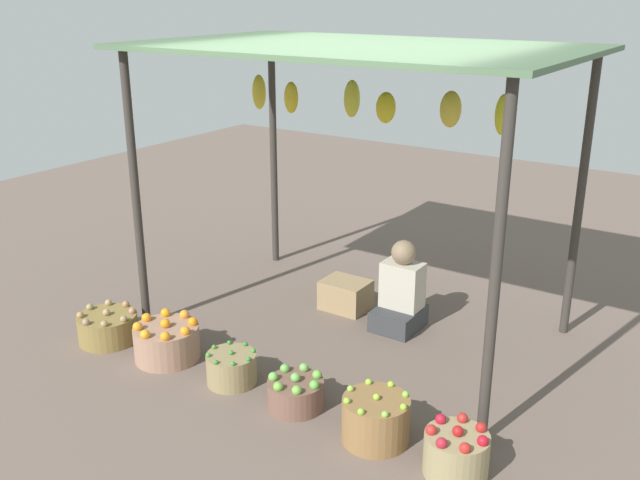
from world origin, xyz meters
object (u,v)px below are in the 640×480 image
object	(u,v)px
basket_red_apples	(456,452)
wooden_crate_near_vendor	(346,295)
vendor_person	(401,295)
basket_potatoes	(108,327)
basket_green_apples	(296,393)
basket_green_chilies	(232,368)
basket_oranges	(167,341)
basket_limes	(376,419)

from	to	relation	value
basket_red_apples	wooden_crate_near_vendor	world-z (taller)	basket_red_apples
vendor_person	basket_potatoes	bearing A→B (deg)	-140.46
basket_green_apples	wooden_crate_near_vendor	world-z (taller)	wooden_crate_near_vendor
basket_green_chilies	basket_oranges	bearing A→B (deg)	179.99
vendor_person	wooden_crate_near_vendor	size ratio (longest dim) A/B	1.89
basket_oranges	basket_green_apples	bearing A→B (deg)	-0.19
basket_red_apples	basket_limes	bearing A→B (deg)	177.79
basket_potatoes	basket_green_chilies	bearing A→B (deg)	2.38
wooden_crate_near_vendor	basket_green_chilies	bearing A→B (deg)	-90.80
basket_green_apples	wooden_crate_near_vendor	size ratio (longest dim) A/B	0.96
basket_green_apples	basket_limes	world-z (taller)	basket_limes
vendor_person	basket_potatoes	size ratio (longest dim) A/B	1.61
basket_green_apples	basket_potatoes	bearing A→B (deg)	-178.49
basket_oranges	basket_red_apples	world-z (taller)	basket_oranges
basket_potatoes	basket_green_chilies	xyz separation A→B (m)	(1.29, 0.05, -0.00)
vendor_person	basket_limes	distance (m)	1.67
vendor_person	wooden_crate_near_vendor	bearing A→B (deg)	174.86
basket_potatoes	basket_limes	distance (m)	2.52
basket_oranges	wooden_crate_near_vendor	bearing A→B (deg)	66.30
wooden_crate_near_vendor	basket_oranges	bearing A→B (deg)	-113.70
vendor_person	basket_green_chilies	distance (m)	1.63
vendor_person	basket_red_apples	size ratio (longest dim) A/B	1.98
basket_oranges	basket_potatoes	bearing A→B (deg)	-175.09
basket_oranges	basket_red_apples	bearing A→B (deg)	-1.26
basket_green_apples	basket_red_apples	world-z (taller)	basket_red_apples
basket_potatoes	basket_green_apples	size ratio (longest dim) A/B	1.23
basket_green_chilies	basket_green_apples	bearing A→B (deg)	-0.41
basket_green_apples	basket_limes	bearing A→B (deg)	-2.47
basket_oranges	basket_green_chilies	distance (m)	0.66
basket_limes	basket_green_chilies	bearing A→B (deg)	178.51
basket_oranges	basket_green_apples	distance (m)	1.25
basket_potatoes	wooden_crate_near_vendor	distance (m)	2.08
basket_potatoes	wooden_crate_near_vendor	xyz separation A→B (m)	(1.31, 1.61, 0.02)
basket_potatoes	wooden_crate_near_vendor	size ratio (longest dim) A/B	1.18
basket_oranges	basket_green_chilies	xyz separation A→B (m)	(0.66, -0.00, -0.03)
basket_green_apples	wooden_crate_near_vendor	bearing A→B (deg)	109.71
vendor_person	basket_green_chilies	xyz separation A→B (m)	(-0.60, -1.51, -0.18)
vendor_person	basket_green_chilies	bearing A→B (deg)	-111.85
vendor_person	basket_oranges	bearing A→B (deg)	-130.05
basket_green_chilies	basket_limes	bearing A→B (deg)	-1.49
basket_red_apples	wooden_crate_near_vendor	xyz separation A→B (m)	(-1.78, 1.61, -0.00)
basket_potatoes	basket_oranges	distance (m)	0.63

